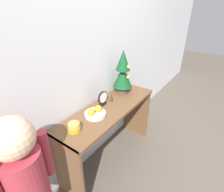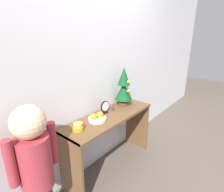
{
  "view_description": "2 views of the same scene",
  "coord_description": "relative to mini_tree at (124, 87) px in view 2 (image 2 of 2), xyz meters",
  "views": [
    {
      "loc": [
        -1.19,
        -0.69,
        1.62
      ],
      "look_at": [
        0.01,
        0.17,
        0.84
      ],
      "focal_mm": 28.0,
      "sensor_mm": 36.0,
      "label": 1
    },
    {
      "loc": [
        -1.39,
        -0.97,
        1.54
      ],
      "look_at": [
        0.05,
        0.21,
        0.92
      ],
      "focal_mm": 28.0,
      "sensor_mm": 36.0,
      "label": 2
    }
  ],
  "objects": [
    {
      "name": "back_wall",
      "position": [
        -0.35,
        0.16,
        0.3
      ],
      "size": [
        7.0,
        0.05,
        2.5
      ],
      "primitive_type": "cube",
      "color": "silver",
      "rests_on": "ground_plane"
    },
    {
      "name": "child_figure",
      "position": [
        -1.28,
        -0.12,
        -0.24
      ],
      "size": [
        0.38,
        0.25,
        1.12
      ],
      "color": "#38384C",
      "rests_on": "ground_plane"
    },
    {
      "name": "singing_bowl",
      "position": [
        -0.81,
        -0.06,
        -0.2
      ],
      "size": [
        0.1,
        0.1,
        0.07
      ],
      "color": "#B78419",
      "rests_on": "console_table"
    },
    {
      "name": "console_table",
      "position": [
        -0.35,
        -0.07,
        -0.4
      ],
      "size": [
        1.2,
        0.38,
        0.71
      ],
      "color": "brown",
      "rests_on": "ground_plane"
    },
    {
      "name": "desk_clock",
      "position": [
        -0.36,
        0.01,
        -0.17
      ],
      "size": [
        0.13,
        0.04,
        0.15
      ],
      "color": "black",
      "rests_on": "console_table"
    },
    {
      "name": "ground_plane",
      "position": [
        -0.35,
        -0.27,
        -0.95
      ],
      "size": [
        12.0,
        12.0,
        0.0
      ],
      "primitive_type": "plane",
      "color": "brown"
    },
    {
      "name": "figurine",
      "position": [
        -0.25,
        -0.02,
        -0.19
      ],
      "size": [
        0.04,
        0.04,
        0.09
      ],
      "color": "#382D23",
      "rests_on": "console_table"
    },
    {
      "name": "mini_tree",
      "position": [
        0.0,
        0.0,
        0.0
      ],
      "size": [
        0.21,
        0.21,
        0.49
      ],
      "color": "#4C3828",
      "rests_on": "console_table"
    },
    {
      "name": "fruit_bowl",
      "position": [
        -0.55,
        -0.06,
        -0.21
      ],
      "size": [
        0.2,
        0.2,
        0.09
      ],
      "color": "#B7B2A8",
      "rests_on": "console_table"
    }
  ]
}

